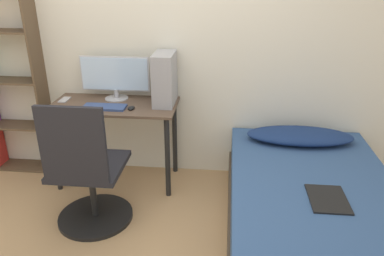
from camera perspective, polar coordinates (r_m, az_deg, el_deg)
name	(u,v)px	position (r m, az deg, el deg)	size (l,w,h in m)	color
wall_back	(153,41)	(3.37, -5.92, 13.07)	(8.00, 0.05, 2.50)	silver
desk	(115,118)	(3.35, -11.66, 1.52)	(1.09, 0.52, 0.75)	brown
office_chair	(88,180)	(2.91, -15.61, -7.62)	(0.58, 0.58, 1.03)	black
bed	(310,209)	(2.90, 17.49, -11.72)	(1.17, 1.80, 0.47)	#4C3D2D
pillow	(300,136)	(3.31, 16.12, -1.13)	(0.89, 0.36, 0.11)	navy
magazine	(328,199)	(2.60, 20.00, -10.12)	(0.24, 0.32, 0.01)	black
monitor	(115,76)	(3.38, -11.66, 7.73)	(0.61, 0.21, 0.38)	#B7B7BC
keyboard	(104,107)	(3.23, -13.20, 3.13)	(0.36, 0.15, 0.02)	#33477A
pc_tower	(165,79)	(3.20, -4.19, 7.49)	(0.17, 0.34, 0.44)	#99999E
mouse	(131,108)	(3.16, -9.25, 3.03)	(0.06, 0.09, 0.02)	black
phone	(65,100)	(3.52, -18.84, 4.11)	(0.07, 0.14, 0.01)	#B7B7BC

